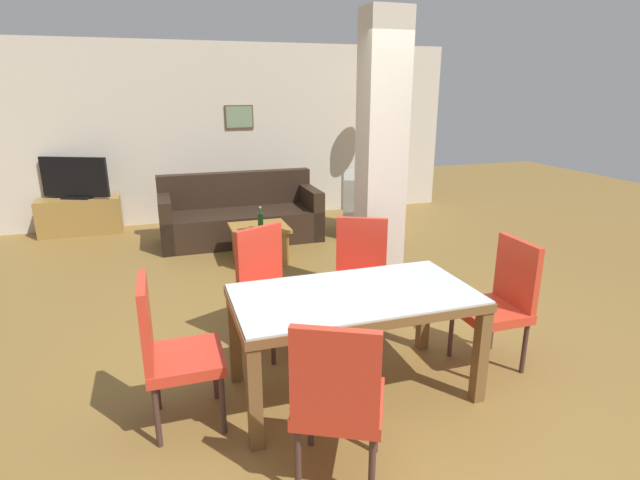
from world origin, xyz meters
The scene contains 16 objects.
ground_plane centered at (0.00, 0.00, 0.00)m, with size 18.00×18.00×0.00m, color olive.
back_wall centered at (0.00, 5.15, 1.35)m, with size 7.20×0.09×2.70m.
divider_pillar centered at (0.79, 1.35, 1.35)m, with size 0.39×0.32×2.70m.
dining_table centered at (0.00, 0.00, 0.58)m, with size 1.62×0.85×0.74m.
dining_chair_far_right centered at (0.40, 0.85, 0.54)m, with size 0.61×0.61×0.98m.
dining_chair_head_left centered at (-1.19, 0.00, 0.54)m, with size 0.46×0.46×0.98m.
dining_chair_far_left centered at (-0.40, 0.83, 0.54)m, with size 0.61×0.61×0.98m.
dining_chair_near_left centered at (-0.40, -0.78, 0.54)m, with size 0.62×0.62×0.98m.
dining_chair_head_right centered at (1.17, 0.00, 0.54)m, with size 0.46×0.46×0.98m.
sofa centered at (-0.14, 3.88, 0.30)m, with size 2.15×0.89×0.90m.
armchair centered at (1.73, 3.67, 0.29)m, with size 1.15×1.20×0.84m.
coffee_table centered at (-0.07, 2.89, 0.22)m, with size 0.68×0.60×0.44m.
bottle centered at (-0.08, 2.76, 0.54)m, with size 0.06×0.06×0.27m.
tv_stand centered at (-2.30, 4.87, 0.26)m, with size 1.11×0.40×0.52m.
tv_screen centered at (-2.30, 4.87, 0.81)m, with size 0.91×0.44×0.59m.
floor_lamp centered at (2.12, 4.70, 1.52)m, with size 0.38×0.38×1.79m.
Camera 1 is at (-1.16, -2.84, 2.04)m, focal length 28.00 mm.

